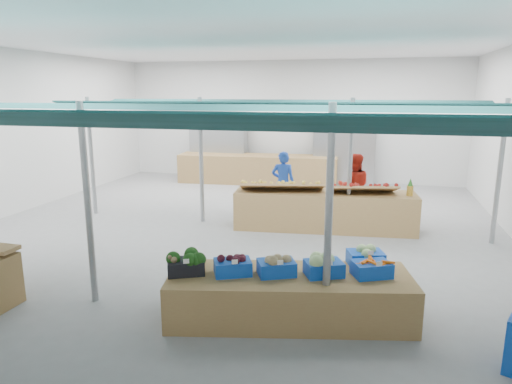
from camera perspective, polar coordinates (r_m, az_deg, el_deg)
floor at (r=10.56m, az=-2.58°, el=-4.77°), size 13.00×13.00×0.00m
hall at (r=11.48m, az=-0.55°, el=10.06°), size 13.00×13.00×13.00m
pole_grid at (r=8.30m, az=-1.35°, el=3.35°), size 10.00×4.60×3.00m
awnings at (r=8.20m, az=-1.39°, el=10.05°), size 9.50×7.08×0.30m
back_shelving_left at (r=16.71m, az=-4.69°, el=5.10°), size 2.00×0.50×2.00m
back_shelving_right at (r=15.80m, az=10.95°, el=4.50°), size 2.00×0.50×2.00m
veg_counter at (r=6.54m, az=4.20°, el=-12.90°), size 3.51×1.83×0.65m
fruit_counter at (r=10.65m, az=8.53°, el=-2.30°), size 4.18×1.42×0.88m
far_counter at (r=15.85m, az=0.17°, el=2.88°), size 5.52×1.52×0.98m
vendor_left at (r=11.80m, az=3.39°, el=1.16°), size 0.64×0.45×1.64m
vendor_right at (r=11.59m, az=12.15°, el=0.70°), size 0.86×0.70×1.64m
crate_broccoli at (r=6.45m, az=-8.77°, el=-8.71°), size 0.60×0.53×0.35m
crate_beets at (r=6.38m, az=-2.94°, el=-9.09°), size 0.60×0.53×0.29m
crate_celeriac at (r=6.35m, az=2.57°, el=-9.06°), size 0.60×0.53×0.31m
crate_cabbage at (r=6.39m, az=8.49°, el=-8.93°), size 0.60×0.53×0.35m
crate_carrots at (r=6.51m, az=14.25°, el=-9.22°), size 0.60×0.53×0.29m
sparrow at (r=6.35m, az=-10.33°, el=-8.27°), size 0.12×0.09×0.11m
apple_heap_yellow at (r=10.46m, az=3.28°, el=0.95°), size 2.01×1.10×0.27m
apple_heap_red at (r=10.45m, az=13.17°, el=0.64°), size 1.62×1.01×0.27m
pineapple at (r=10.59m, az=18.70°, el=0.54°), size 0.14×0.14×0.39m
crate_extra at (r=6.88m, az=13.54°, el=-7.66°), size 0.59×0.49×0.32m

